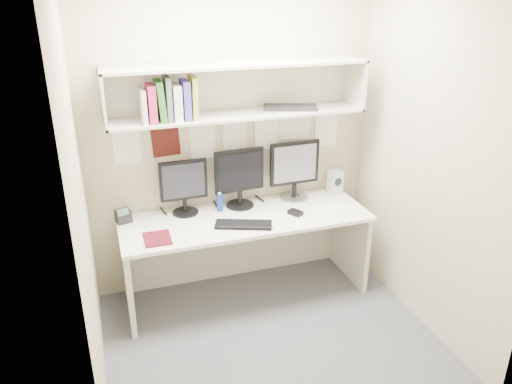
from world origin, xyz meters
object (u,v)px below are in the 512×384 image
object	(u,v)px
monitor_left	(184,185)
speaker	(335,182)
monitor_right	(294,169)
desk_phone	(123,216)
keyboard	(243,225)
maroon_notebook	(157,238)
monitor_center	(239,176)
desk	(246,256)

from	to	relation	value
monitor_left	speaker	xyz separation A→B (m)	(1.35, -0.01, -0.14)
monitor_right	desk_phone	xyz separation A→B (m)	(-1.45, -0.02, -0.22)
keyboard	maroon_notebook	bearing A→B (deg)	-158.08
maroon_notebook	desk_phone	size ratio (longest dim) A/B	1.73
monitor_center	monitor_right	bearing A→B (deg)	-4.89
monitor_center	maroon_notebook	size ratio (longest dim) A/B	2.07
desk_phone	desk	bearing A→B (deg)	-26.37
monitor_left	monitor_center	size ratio (longest dim) A/B	0.91
keyboard	speaker	size ratio (longest dim) A/B	2.07
monitor_right	maroon_notebook	distance (m)	1.33
monitor_right	desk_phone	distance (m)	1.47
monitor_left	monitor_center	world-z (taller)	monitor_center
monitor_center	monitor_right	world-z (taller)	monitor_right
maroon_notebook	desk_phone	bearing A→B (deg)	120.22
keyboard	maroon_notebook	world-z (taller)	keyboard
monitor_center	keyboard	bearing A→B (deg)	-107.32
desk	speaker	world-z (taller)	speaker
monitor_center	keyboard	size ratio (longest dim) A/B	1.13
monitor_center	desk_phone	distance (m)	0.98
monitor_right	speaker	xyz separation A→B (m)	(0.39, -0.01, -0.17)
keyboard	desk_phone	xyz separation A→B (m)	(-0.88, 0.36, 0.04)
desk	maroon_notebook	xyz separation A→B (m)	(-0.73, -0.17, 0.37)
monitor_right	keyboard	xyz separation A→B (m)	(-0.58, -0.38, -0.27)
monitor_center	maroon_notebook	world-z (taller)	monitor_center
monitor_center	desk_phone	size ratio (longest dim) A/B	3.58
monitor_left	desk_phone	bearing A→B (deg)	-178.97
monitor_right	monitor_left	bearing A→B (deg)	177.97
monitor_center	speaker	distance (m)	0.90
desk	desk_phone	distance (m)	1.05
monitor_right	maroon_notebook	size ratio (longest dim) A/B	2.15
monitor_center	maroon_notebook	distance (m)	0.89
speaker	monitor_center	bearing A→B (deg)	167.49
monitor_left	keyboard	bearing A→B (deg)	-46.39
monitor_center	speaker	world-z (taller)	monitor_center
monitor_left	monitor_right	world-z (taller)	monitor_right
monitor_center	keyboard	world-z (taller)	monitor_center
desk_phone	monitor_right	bearing A→B (deg)	-13.64
monitor_left	maroon_notebook	bearing A→B (deg)	-127.07
desk	monitor_center	size ratio (longest dim) A/B	4.05
desk	monitor_center	distance (m)	0.67
speaker	desk_phone	world-z (taller)	speaker
monitor_center	desk	bearing A→B (deg)	-99.89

